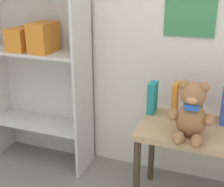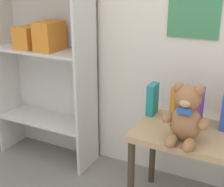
{
  "view_description": "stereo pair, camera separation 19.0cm",
  "coord_description": "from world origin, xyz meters",
  "px_view_note": "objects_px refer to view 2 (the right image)",
  "views": [
    {
      "loc": [
        0.4,
        -0.42,
        1.31
      ],
      "look_at": [
        -0.23,
        1.24,
        0.64
      ],
      "focal_mm": 50.0,
      "sensor_mm": 36.0,
      "label": 1
    },
    {
      "loc": [
        0.57,
        -0.34,
        1.31
      ],
      "look_at": [
        -0.23,
        1.24,
        0.64
      ],
      "focal_mm": 50.0,
      "sensor_mm": 36.0,
      "label": 2
    }
  ],
  "objects_px": {
    "bookshelf_side": "(44,32)",
    "book_standing_orange": "(175,102)",
    "book_standing_purple": "(199,106)",
    "teddy_bear": "(186,116)",
    "book_standing_teal": "(152,99)",
    "display_table": "(191,145)"
  },
  "relations": [
    {
      "from": "bookshelf_side",
      "to": "book_standing_teal",
      "type": "distance_m",
      "value": 0.9
    },
    {
      "from": "teddy_bear",
      "to": "book_standing_orange",
      "type": "xyz_separation_m",
      "value": [
        -0.12,
        0.24,
        -0.03
      ]
    },
    {
      "from": "bookshelf_side",
      "to": "book_standing_purple",
      "type": "height_order",
      "value": "bookshelf_side"
    },
    {
      "from": "display_table",
      "to": "book_standing_teal",
      "type": "bearing_deg",
      "value": 155.73
    },
    {
      "from": "teddy_bear",
      "to": "book_standing_teal",
      "type": "xyz_separation_m",
      "value": [
        -0.26,
        0.25,
        -0.04
      ]
    },
    {
      "from": "bookshelf_side",
      "to": "teddy_bear",
      "type": "relative_size",
      "value": 5.46
    },
    {
      "from": "bookshelf_side",
      "to": "book_standing_orange",
      "type": "height_order",
      "value": "bookshelf_side"
    },
    {
      "from": "bookshelf_side",
      "to": "book_standing_orange",
      "type": "relative_size",
      "value": 7.95
    },
    {
      "from": "book_standing_orange",
      "to": "book_standing_purple",
      "type": "xyz_separation_m",
      "value": [
        0.14,
        0.0,
        -0.0
      ]
    },
    {
      "from": "bookshelf_side",
      "to": "teddy_bear",
      "type": "xyz_separation_m",
      "value": [
        1.1,
        -0.32,
        -0.29
      ]
    },
    {
      "from": "book_standing_teal",
      "to": "bookshelf_side",
      "type": "bearing_deg",
      "value": 175.18
    },
    {
      "from": "display_table",
      "to": "book_standing_purple",
      "type": "xyz_separation_m",
      "value": [
        0.0,
        0.12,
        0.19
      ]
    },
    {
      "from": "bookshelf_side",
      "to": "book_standing_orange",
      "type": "bearing_deg",
      "value": -4.75
    },
    {
      "from": "book_standing_orange",
      "to": "book_standing_purple",
      "type": "distance_m",
      "value": 0.14
    },
    {
      "from": "bookshelf_side",
      "to": "book_standing_purple",
      "type": "distance_m",
      "value": 1.16
    },
    {
      "from": "book_standing_orange",
      "to": "book_standing_purple",
      "type": "relative_size",
      "value": 1.0
    },
    {
      "from": "book_standing_teal",
      "to": "book_standing_purple",
      "type": "xyz_separation_m",
      "value": [
        0.28,
        -0.01,
        0.01
      ]
    },
    {
      "from": "book_standing_teal",
      "to": "book_standing_purple",
      "type": "relative_size",
      "value": 0.92
    },
    {
      "from": "book_standing_teal",
      "to": "book_standing_purple",
      "type": "distance_m",
      "value": 0.28
    },
    {
      "from": "display_table",
      "to": "book_standing_purple",
      "type": "relative_size",
      "value": 2.96
    },
    {
      "from": "bookshelf_side",
      "to": "book_standing_orange",
      "type": "xyz_separation_m",
      "value": [
        0.98,
        -0.08,
        -0.32
      ]
    },
    {
      "from": "book_standing_orange",
      "to": "book_standing_purple",
      "type": "height_order",
      "value": "same"
    }
  ]
}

